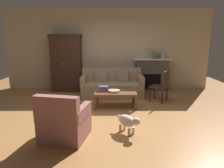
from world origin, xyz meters
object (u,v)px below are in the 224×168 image
object	(u,v)px
couch	(112,86)
mantel_vase_slate	(158,56)
armchair_near_left	(65,122)
dog	(128,121)
book_stack	(104,89)
side_chair_wooden	(162,84)
fireplace	(152,74)
coffee_table	(116,94)
mantel_vase_jade	(153,55)
armoire	(67,63)
fruit_bowl	(114,91)
mantel_vase_cream	(164,56)

from	to	relation	value
couch	mantel_vase_slate	world-z (taller)	mantel_vase_slate
armchair_near_left	dog	bearing A→B (deg)	10.33
book_stack	dog	distance (m)	1.74
mantel_vase_slate	side_chair_wooden	xyz separation A→B (m)	(-0.15, -1.37, -0.71)
couch	fireplace	bearing A→B (deg)	29.26
coffee_table	mantel_vase_slate	bearing A→B (deg)	51.32
book_stack	dog	bearing A→B (deg)	-72.29
book_stack	mantel_vase_jade	distance (m)	2.51
fireplace	book_stack	bearing A→B (deg)	-131.97
mantel_vase_jade	armoire	bearing A→B (deg)	-178.83
armoire	mantel_vase_jade	distance (m)	2.96
book_stack	mantel_vase_slate	size ratio (longest dim) A/B	1.34
armoire	coffee_table	xyz separation A→B (m)	(1.65, -1.79, -0.60)
coffee_table	mantel_vase_jade	xyz separation A→B (m)	(1.30, 1.85, 0.89)
armoire	armchair_near_left	bearing A→B (deg)	-78.93
fireplace	armoire	bearing A→B (deg)	-178.49
fireplace	side_chair_wooden	xyz separation A→B (m)	(0.03, -1.39, -0.06)
coffee_table	armchair_near_left	bearing A→B (deg)	-118.16
mantel_vase_slate	fireplace	bearing A→B (deg)	174.31
side_chair_wooden	dog	world-z (taller)	side_chair_wooden
fruit_bowl	mantel_vase_slate	distance (m)	2.52
armchair_near_left	dog	distance (m)	1.19
mantel_vase_jade	fruit_bowl	bearing A→B (deg)	-125.64
fireplace	couch	distance (m)	1.61
armoire	book_stack	distance (m)	2.23
mantel_vase_slate	mantel_vase_cream	bearing A→B (deg)	0.00
fireplace	coffee_table	distance (m)	2.28
couch	mantel_vase_jade	xyz separation A→B (m)	(1.39, 0.76, 0.94)
armoire	side_chair_wooden	bearing A→B (deg)	-23.73
mantel_vase_jade	mantel_vase_cream	bearing A→B (deg)	0.00
book_stack	armchair_near_left	size ratio (longest dim) A/B	0.29
book_stack	mantel_vase_slate	world-z (taller)	mantel_vase_slate
armoire	mantel_vase_slate	xyz separation A→B (m)	(3.13, 0.06, 0.25)
mantel_vase_jade	coffee_table	bearing A→B (deg)	-125.11
dog	mantel_vase_cream	bearing A→B (deg)	66.80
armchair_near_left	mantel_vase_slate	bearing A→B (deg)	56.16
mantel_vase_slate	mantel_vase_jade	bearing A→B (deg)	180.00
coffee_table	book_stack	distance (m)	0.34
fireplace	mantel_vase_slate	distance (m)	0.67
couch	armchair_near_left	size ratio (longest dim) A/B	2.16
mantel_vase_jade	mantel_vase_slate	world-z (taller)	mantel_vase_jade
mantel_vase_jade	dog	bearing A→B (deg)	-107.61
fruit_bowl	mantel_vase_slate	world-z (taller)	mantel_vase_slate
coffee_table	armoire	bearing A→B (deg)	132.76
book_stack	dog	world-z (taller)	book_stack
couch	armchair_near_left	world-z (taller)	armchair_near_left
fireplace	dog	xyz separation A→B (m)	(-1.08, -3.43, -0.32)
mantel_vase_cream	fireplace	bearing A→B (deg)	177.30
mantel_vase_cream	dog	world-z (taller)	mantel_vase_cream
mantel_vase_jade	armchair_near_left	bearing A→B (deg)	-121.83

